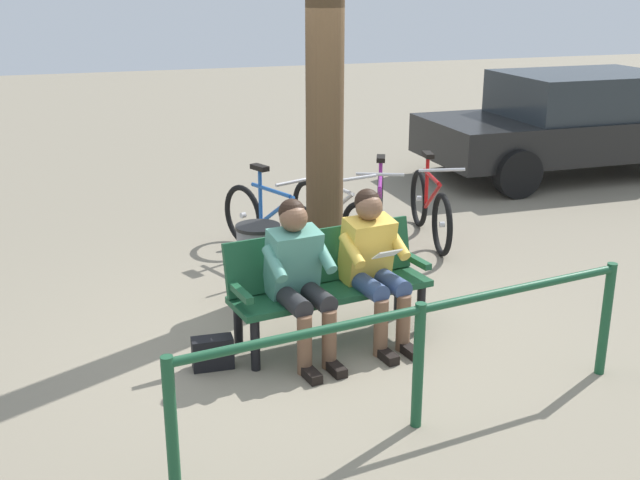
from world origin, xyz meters
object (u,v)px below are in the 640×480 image
object	(u,v)px
person_companion	(299,273)
tree_trunk	(325,93)
bicycle_purple	(333,219)
person_reading	(374,259)
bicycle_green	(430,208)
litter_bin	(259,265)
handbag	(213,353)
bicycle_silver	(379,213)
parked_car	(573,122)
bench	(327,278)
bicycle_orange	(271,223)

from	to	relation	value
person_companion	tree_trunk	distance (m)	1.84
person_companion	bicycle_purple	xyz separation A→B (m)	(-1.02, -2.16, -0.30)
person_reading	bicycle_green	distance (m)	2.63
person_companion	person_reading	bearing A→B (deg)	179.95
bicycle_green	litter_bin	bearing A→B (deg)	-49.89
handbag	bicycle_silver	distance (m)	3.16
handbag	parked_car	bearing A→B (deg)	-144.55
tree_trunk	bicycle_silver	bearing A→B (deg)	-135.63
bicycle_purple	parked_car	size ratio (longest dim) A/B	0.39
bench	bicycle_orange	distance (m)	2.00
tree_trunk	bicycle_purple	size ratio (longest dim) A/B	2.16
tree_trunk	person_reading	bearing A→B (deg)	89.62
bicycle_green	bicycle_orange	size ratio (longest dim) A/B	1.05
litter_bin	bicycle_purple	world-z (taller)	bicycle_purple
tree_trunk	bicycle_orange	xyz separation A→B (m)	(0.27, -0.90, -1.43)
person_companion	parked_car	world-z (taller)	parked_car
bench	tree_trunk	size ratio (longest dim) A/B	0.46
bicycle_green	parked_car	world-z (taller)	parked_car
tree_trunk	litter_bin	size ratio (longest dim) A/B	4.87
handbag	litter_bin	bearing A→B (deg)	-120.65
litter_bin	bicycle_orange	world-z (taller)	bicycle_orange
bicycle_green	bicycle_silver	size ratio (longest dim) A/B	1.06
person_reading	parked_car	size ratio (longest dim) A/B	0.29
litter_bin	person_reading	bearing A→B (deg)	126.66
handbag	bicycle_green	distance (m)	3.61
bicycle_purple	bicycle_orange	xyz separation A→B (m)	(0.65, -0.05, 0.00)
handbag	bicycle_purple	size ratio (longest dim) A/B	0.18
person_companion	handbag	xyz separation A→B (m)	(0.67, 0.02, -0.54)
bicycle_green	bicycle_orange	xyz separation A→B (m)	(1.79, 0.00, 0.00)
person_reading	handbag	bearing A→B (deg)	-3.66
person_companion	bicycle_green	size ratio (longest dim) A/B	0.73
tree_trunk	bicycle_purple	distance (m)	1.70
bench	parked_car	world-z (taller)	parked_car
handbag	bicycle_silver	size ratio (longest dim) A/B	0.19
parked_car	person_companion	bearing A→B (deg)	38.57
person_reading	bicycle_green	xyz separation A→B (m)	(-1.53, -2.12, -0.31)
bicycle_silver	bicycle_purple	xyz separation A→B (m)	(0.54, 0.05, 0.00)
litter_bin	bicycle_purple	distance (m)	1.57
bicycle_green	bicycle_silver	xyz separation A→B (m)	(0.59, 0.00, 0.00)
person_companion	bicycle_green	distance (m)	3.10
person_reading	tree_trunk	world-z (taller)	tree_trunk
parked_car	bicycle_orange	bearing A→B (deg)	22.85
bench	bicycle_silver	xyz separation A→B (m)	(-1.27, -2.00, -0.15)
person_companion	bicycle_purple	world-z (taller)	person_companion
person_reading	bicycle_green	world-z (taller)	person_reading
bicycle_green	bicycle_purple	distance (m)	1.14
tree_trunk	bicycle_green	size ratio (longest dim) A/B	2.16
bicycle_purple	handbag	bearing A→B (deg)	-50.42
bicycle_orange	bicycle_silver	bearing A→B (deg)	68.45
tree_trunk	bench	bearing A→B (deg)	72.50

